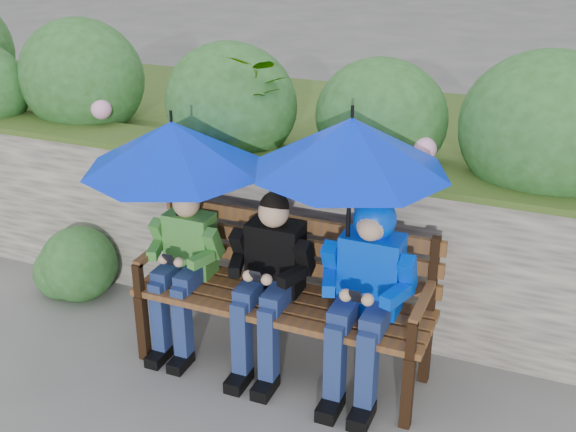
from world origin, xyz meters
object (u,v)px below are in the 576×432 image
at_px(boy_middle, 269,275).
at_px(boy_right, 366,284).
at_px(umbrella_right, 351,145).
at_px(park_bench, 286,286).
at_px(umbrella_left, 173,146).
at_px(boy_left, 184,260).

height_order(boy_middle, boy_right, boy_right).
xyz_separation_m(boy_right, umbrella_right, (-0.12, 0.03, 0.73)).
relative_size(boy_middle, umbrella_right, 1.05).
height_order(park_bench, boy_middle, boy_middle).
height_order(park_bench, umbrella_left, umbrella_left).
xyz_separation_m(boy_left, boy_middle, (0.54, -0.00, 0.02)).
relative_size(boy_middle, boy_right, 0.96).
bearing_deg(boy_middle, boy_right, 0.81).
height_order(boy_right, umbrella_right, umbrella_right).
height_order(boy_left, boy_middle, boy_middle).
relative_size(park_bench, boy_left, 1.67).
distance_m(boy_middle, umbrella_right, 0.90).
relative_size(park_bench, umbrella_left, 1.63).
distance_m(park_bench, umbrella_right, 0.95).
bearing_deg(boy_left, umbrella_left, 135.90).
relative_size(boy_left, umbrella_left, 0.98).
height_order(boy_middle, umbrella_left, umbrella_left).
bearing_deg(boy_middle, park_bench, 43.40).
relative_size(umbrella_left, umbrella_right, 1.02).
xyz_separation_m(boy_left, boy_right, (1.08, 0.00, 0.08)).
distance_m(park_bench, boy_right, 0.50).
distance_m(park_bench, umbrella_left, 0.99).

